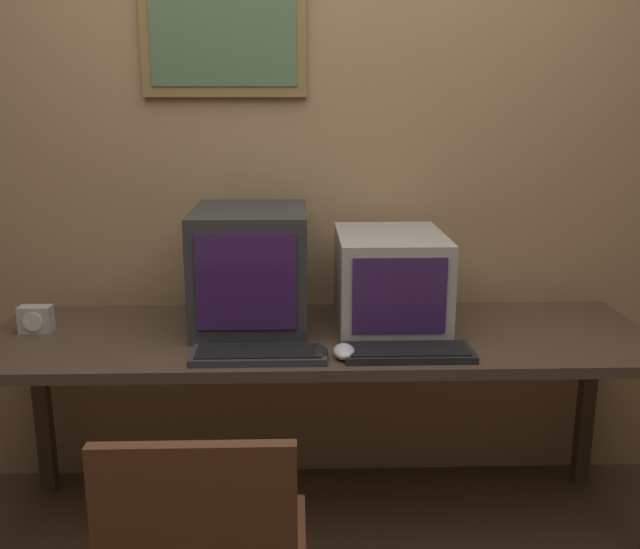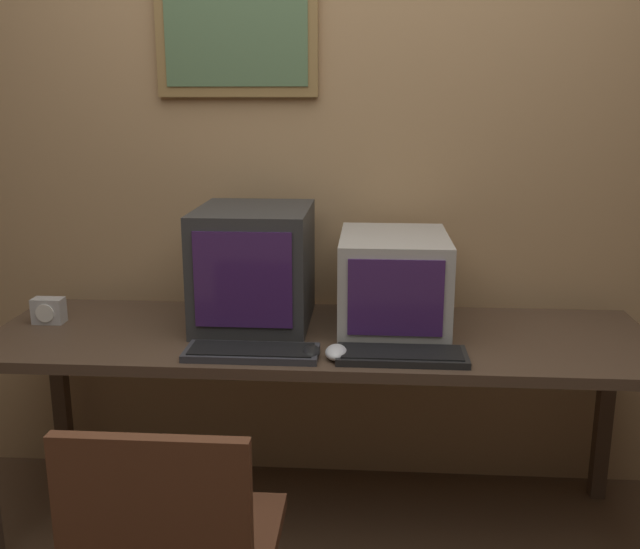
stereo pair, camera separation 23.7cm
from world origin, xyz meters
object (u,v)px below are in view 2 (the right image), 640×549
object	(u,v)px
mouse_far_corner	(311,352)
desk_clock	(49,311)
monitor_left	(254,266)
keyboard_side	(402,355)
mouse_near_keyboard	(336,352)
keyboard_main	(252,352)
monitor_right	(393,281)

from	to	relation	value
mouse_far_corner	desk_clock	xyz separation A→B (m)	(-0.96, 0.28, 0.03)
monitor_left	desk_clock	bearing A→B (deg)	-175.41
keyboard_side	mouse_near_keyboard	world-z (taller)	mouse_near_keyboard
keyboard_main	mouse_near_keyboard	world-z (taller)	mouse_near_keyboard
monitor_left	keyboard_side	bearing A→B (deg)	-33.33
keyboard_main	mouse_near_keyboard	distance (m)	0.26
keyboard_main	keyboard_side	world-z (taller)	same
monitor_right	monitor_left	bearing A→B (deg)	179.21
keyboard_main	mouse_far_corner	world-z (taller)	mouse_far_corner
desk_clock	monitor_right	bearing A→B (deg)	2.45
mouse_far_corner	desk_clock	size ratio (longest dim) A/B	0.95
mouse_far_corner	desk_clock	world-z (taller)	desk_clock
keyboard_main	desk_clock	world-z (taller)	desk_clock
monitor_right	keyboard_side	size ratio (longest dim) A/B	1.20
monitor_left	desk_clock	world-z (taller)	monitor_left
monitor_left	mouse_near_keyboard	size ratio (longest dim) A/B	4.23
keyboard_side	mouse_near_keyboard	xyz separation A→B (m)	(-0.20, -0.01, 0.01)
keyboard_main	mouse_near_keyboard	xyz separation A→B (m)	(0.26, -0.00, 0.01)
mouse_near_keyboard	mouse_far_corner	xyz separation A→B (m)	(-0.08, -0.00, -0.00)
mouse_near_keyboard	desk_clock	size ratio (longest dim) A/B	1.02
monitor_left	keyboard_main	world-z (taller)	monitor_left
monitor_right	mouse_far_corner	distance (m)	0.45
monitor_left	mouse_near_keyboard	world-z (taller)	monitor_left
monitor_right	desk_clock	bearing A→B (deg)	-177.55
keyboard_main	keyboard_side	xyz separation A→B (m)	(0.47, 0.01, -0.00)
mouse_near_keyboard	mouse_far_corner	bearing A→B (deg)	-178.75
keyboard_main	desk_clock	distance (m)	0.83
mouse_near_keyboard	mouse_far_corner	distance (m)	0.08
desk_clock	mouse_near_keyboard	bearing A→B (deg)	-15.22
mouse_near_keyboard	desk_clock	world-z (taller)	desk_clock
desk_clock	monitor_left	bearing A→B (deg)	4.59
mouse_near_keyboard	keyboard_side	bearing A→B (deg)	2.38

